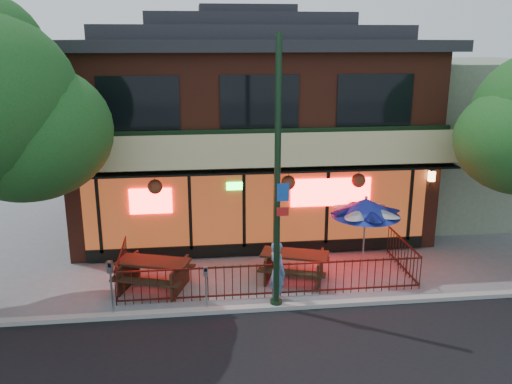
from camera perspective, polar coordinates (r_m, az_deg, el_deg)
The scene contains 12 objects.
ground at distance 14.99m, azimuth 1.88°, elevation -11.31°, with size 80.00×80.00×0.00m, color gray.
curb at distance 14.53m, azimuth 2.18°, elevation -11.99°, with size 80.00×0.25×0.12m, color #999993.
restaurant_building at distance 20.57m, azimuth -0.99°, elevation 8.27°, with size 12.96×9.49×8.05m.
neighbor_building at distance 23.93m, azimuth 20.95°, elevation 5.58°, with size 6.00×7.00×6.00m, color gray.
patio_fence at distance 15.17m, azimuth 1.62°, elevation -8.33°, with size 8.44×2.62×1.00m.
street_light at distance 13.46m, azimuth 2.27°, elevation -0.09°, with size 0.43×0.32×7.00m.
picnic_table_left at distance 15.67m, azimuth -10.72°, elevation -8.09°, with size 2.37×2.07×0.85m.
picnic_table_right at distance 16.01m, azimuth 4.08°, elevation -7.36°, with size 2.31×2.03×0.83m.
patio_umbrella at distance 16.40m, azimuth 11.47°, elevation -1.57°, with size 2.07×2.07×2.37m.
pedestrian at distance 14.66m, azimuth 2.26°, elevation -8.31°, with size 0.62×0.41×1.69m, color #5179A3.
parking_meter_near at distance 14.12m, azimuth -5.30°, elevation -9.34°, with size 0.11×0.10×1.26m.
parking_meter_far at distance 14.21m, azimuth -15.04°, elevation -8.88°, with size 0.16×0.15×1.52m.
Camera 1 is at (-2.04, -13.18, 6.85)m, focal length 38.00 mm.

